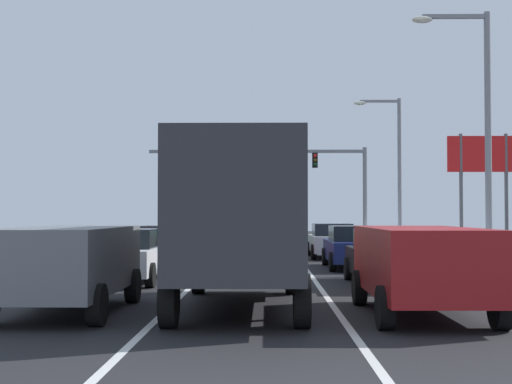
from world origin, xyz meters
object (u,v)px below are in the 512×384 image
at_px(sedan_maroon_center_lane_third, 263,243).
at_px(sedan_charcoal_center_lane_second, 263,251).
at_px(roadside_sign_right, 484,167).
at_px(sedan_silver_right_lane_fourth, 332,240).
at_px(sedan_red_left_lane_third, 165,246).
at_px(sedan_black_left_lane_fourth, 189,239).
at_px(street_lamp_right_far, 393,159).
at_px(sedan_navy_right_lane_third, 354,247).
at_px(suv_green_center_lane_fourth, 259,232).
at_px(traffic_light_gantry, 282,168).
at_px(suv_gray_left_lane_nearest, 68,261).
at_px(sedan_white_left_lane_second, 127,255).
at_px(suv_red_right_lane_nearest, 421,262).
at_px(box_truck_center_lane_nearest, 240,215).
at_px(sedan_black_right_lane_second, 388,257).
at_px(street_lamp_right_mid, 478,117).

bearing_deg(sedan_maroon_center_lane_third, sedan_charcoal_center_lane_second, -89.63).
bearing_deg(roadside_sign_right, sedan_charcoal_center_lane_second, -136.11).
relative_size(sedan_silver_right_lane_fourth, sedan_red_left_lane_third, 1.00).
bearing_deg(sedan_black_left_lane_fourth, street_lamp_right_far, 35.11).
distance_m(sedan_navy_right_lane_third, suv_green_center_lane_fourth, 10.93).
bearing_deg(traffic_light_gantry, sedan_charcoal_center_lane_second, -92.69).
distance_m(suv_gray_left_lane_nearest, sedan_white_left_lane_second, 6.46).
xyz_separation_m(sedan_silver_right_lane_fourth, sedan_maroon_center_lane_third, (-3.02, -2.53, 0.00)).
xyz_separation_m(sedan_maroon_center_lane_third, suv_green_center_lane_fourth, (-0.23, 6.55, 0.25)).
bearing_deg(suv_red_right_lane_nearest, sedan_red_left_lane_third, 117.42).
bearing_deg(street_lamp_right_far, sedan_silver_right_lane_fourth, -116.01).
distance_m(traffic_light_gantry, roadside_sign_right, 16.80).
xyz_separation_m(sedan_navy_right_lane_third, traffic_light_gantry, (-2.09, 20.99, 4.12)).
distance_m(sedan_white_left_lane_second, traffic_light_gantry, 27.20).
distance_m(sedan_white_left_lane_second, roadside_sign_right, 18.44).
bearing_deg(street_lamp_right_far, suv_gray_left_lane_nearest, -112.16).
relative_size(sedan_silver_right_lane_fourth, sedan_maroon_center_lane_third, 1.00).
distance_m(sedan_charcoal_center_lane_second, suv_gray_left_lane_nearest, 9.87).
height_order(suv_gray_left_lane_nearest, roadside_sign_right, roadside_sign_right).
xyz_separation_m(sedan_navy_right_lane_third, sedan_white_left_lane_second, (-7.03, -5.44, 0.00)).
bearing_deg(suv_gray_left_lane_nearest, roadside_sign_right, 53.88).
bearing_deg(suv_gray_left_lane_nearest, sedan_maroon_center_lane_third, 76.70).
height_order(sedan_charcoal_center_lane_second, street_lamp_right_far, street_lamp_right_far).
distance_m(box_truck_center_lane_nearest, suv_gray_left_lane_nearest, 3.50).
relative_size(sedan_white_left_lane_second, roadside_sign_right, 0.82).
distance_m(sedan_maroon_center_lane_third, sedan_white_left_lane_second, 9.99).
xyz_separation_m(suv_gray_left_lane_nearest, traffic_light_gantry, (4.87, 32.89, 3.87)).
distance_m(box_truck_center_lane_nearest, sedan_black_left_lane_fourth, 19.06).
bearing_deg(sedan_white_left_lane_second, roadside_sign_right, 41.60).
height_order(sedan_silver_right_lane_fourth, sedan_white_left_lane_second, same).
relative_size(sedan_black_right_lane_second, sedan_black_left_lane_fourth, 1.00).
distance_m(sedan_white_left_lane_second, sedan_red_left_lane_third, 5.97).
height_order(box_truck_center_lane_nearest, street_lamp_right_far, street_lamp_right_far).
distance_m(sedan_maroon_center_lane_third, suv_gray_left_lane_nearest, 16.14).
bearing_deg(street_lamp_right_mid, suv_green_center_lane_fourth, 122.93).
distance_m(sedan_navy_right_lane_third, sedan_black_left_lane_fourth, 10.00).
relative_size(sedan_maroon_center_lane_third, sedan_red_left_lane_third, 1.00).
xyz_separation_m(sedan_black_left_lane_fourth, traffic_light_gantry, (4.56, 13.52, 4.12)).
xyz_separation_m(sedan_silver_right_lane_fourth, sedan_charcoal_center_lane_second, (-2.98, -9.10, 0.00)).
height_order(traffic_light_gantry, roadside_sign_right, traffic_light_gantry).
bearing_deg(sedan_black_right_lane_second, roadside_sign_right, 63.57).
relative_size(sedan_black_right_lane_second, sedan_white_left_lane_second, 1.00).
height_order(sedan_black_right_lane_second, traffic_light_gantry, traffic_light_gantry).
height_order(sedan_navy_right_lane_third, sedan_black_left_lane_fourth, same).
distance_m(box_truck_center_lane_nearest, suv_green_center_lane_fourth, 21.69).
distance_m(traffic_light_gantry, street_lamp_right_mid, 23.10).
bearing_deg(sedan_charcoal_center_lane_second, suv_red_right_lane_nearest, -72.17).
bearing_deg(roadside_sign_right, street_lamp_right_mid, -107.51).
height_order(sedan_navy_right_lane_third, street_lamp_right_mid, street_lamp_right_mid).
bearing_deg(sedan_red_left_lane_third, sedan_charcoal_center_lane_second, -42.72).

